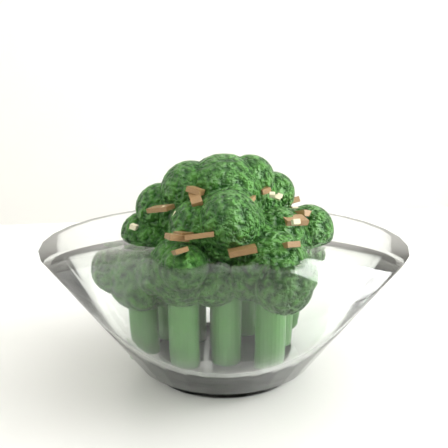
{
  "coord_description": "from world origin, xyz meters",
  "views": [
    {
      "loc": [
        0.05,
        -0.28,
        0.93
      ],
      "look_at": [
        0.07,
        0.1,
        0.85
      ],
      "focal_mm": 50.0,
      "sensor_mm": 36.0,
      "label": 1
    }
  ],
  "objects": [
    {
      "name": "table",
      "position": [
        0.04,
        0.14,
        0.68
      ],
      "size": [
        1.29,
        0.94,
        0.75
      ],
      "color": "white",
      "rests_on": "ground"
    },
    {
      "name": "broccoli_dish",
      "position": [
        0.07,
        0.1,
        0.81
      ],
      "size": [
        0.23,
        0.23,
        0.14
      ],
      "color": "white",
      "rests_on": "table"
    }
  ]
}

